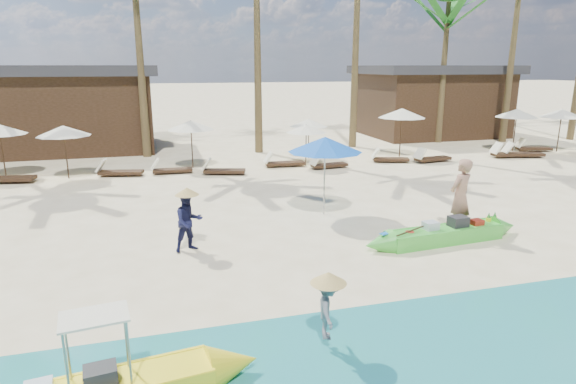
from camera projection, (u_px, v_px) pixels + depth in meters
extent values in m
plane|color=#FBECBA|center=(296.00, 259.00, 10.98)|extent=(240.00, 240.00, 0.00)
cube|color=green|center=(444.00, 235.00, 11.97)|extent=(3.13, 0.88, 0.37)
cube|color=white|center=(444.00, 234.00, 11.97)|extent=(2.69, 0.67, 0.17)
cube|color=#262628|center=(458.00, 223.00, 12.03)|extent=(0.46, 0.37, 0.34)
cube|color=silver|center=(430.00, 227.00, 11.83)|extent=(0.36, 0.32, 0.27)
cube|color=#AA2716|center=(477.00, 224.00, 12.18)|extent=(0.31, 0.27, 0.21)
cylinder|color=#AA2716|center=(410.00, 233.00, 11.66)|extent=(0.21, 0.21, 0.09)
cylinder|color=#262628|center=(403.00, 236.00, 11.49)|extent=(0.20, 0.20, 0.08)
sphere|color=tan|center=(392.00, 235.00, 11.43)|extent=(0.18, 0.18, 0.18)
cylinder|color=yellow|center=(488.00, 221.00, 12.46)|extent=(0.14, 0.14, 0.18)
cylinder|color=yellow|center=(494.00, 220.00, 12.52)|extent=(0.14, 0.14, 0.18)
cube|color=#262628|center=(101.00, 378.00, 6.07)|extent=(0.44, 0.37, 0.30)
cube|color=#F0ECCB|center=(94.00, 317.00, 5.85)|extent=(0.87, 0.65, 0.03)
imported|color=#B0795E|center=(460.00, 197.00, 12.40)|extent=(0.86, 0.73, 1.99)
imported|color=#15183B|center=(189.00, 222.00, 11.31)|extent=(0.83, 0.73, 1.43)
imported|color=gray|center=(328.00, 309.00, 7.35)|extent=(0.51, 0.70, 0.97)
cylinder|color=#99999E|center=(324.00, 177.00, 14.00)|extent=(0.05, 0.05, 2.24)
cone|color=blue|center=(325.00, 144.00, 13.76)|extent=(2.15, 2.15, 0.44)
cylinder|color=#3C2518|center=(2.00, 151.00, 18.96)|extent=(0.05, 0.05, 2.02)
cylinder|color=#3C2518|center=(66.00, 153.00, 18.59)|extent=(0.05, 0.05, 2.01)
cone|color=#F0ECCB|center=(63.00, 131.00, 18.37)|extent=(2.01, 2.01, 0.40)
cube|color=#3C2518|center=(8.00, 179.00, 18.05)|extent=(1.96, 0.88, 0.13)
cube|color=#3C2518|center=(121.00, 172.00, 19.21)|extent=(1.78, 0.88, 0.12)
cube|color=#F0ECCB|center=(101.00, 165.00, 19.08)|extent=(0.48, 0.62, 0.50)
cylinder|color=#3C2518|center=(192.00, 145.00, 20.55)|extent=(0.05, 0.05, 1.99)
cone|color=#F0ECCB|center=(191.00, 125.00, 20.33)|extent=(1.99, 1.99, 0.40)
cube|color=#3C2518|center=(173.00, 170.00, 19.67)|extent=(1.59, 0.55, 0.11)
cube|color=#F0ECCB|center=(155.00, 164.00, 19.43)|extent=(0.37, 0.52, 0.46)
cylinder|color=#3C2518|center=(306.00, 146.00, 20.97)|extent=(0.04, 0.04, 1.77)
cone|color=#F0ECCB|center=(306.00, 128.00, 20.78)|extent=(1.77, 1.77, 0.35)
cube|color=#3C2518|center=(225.00, 171.00, 19.48)|extent=(1.74, 0.97, 0.12)
cube|color=#F0ECCB|center=(206.00, 164.00, 19.41)|extent=(0.50, 0.62, 0.48)
cube|color=#3C2518|center=(285.00, 163.00, 21.01)|extent=(1.70, 0.62, 0.12)
cube|color=#F0ECCB|center=(268.00, 157.00, 20.77)|extent=(0.40, 0.56, 0.49)
cylinder|color=#3C2518|center=(309.00, 139.00, 22.78)|extent=(0.05, 0.05, 1.81)
cone|color=#F0ECCB|center=(309.00, 123.00, 22.58)|extent=(1.81, 1.81, 0.36)
cube|color=#3C2518|center=(329.00, 165.00, 20.68)|extent=(1.62, 0.70, 0.11)
cube|color=#F0ECCB|center=(315.00, 160.00, 20.35)|extent=(0.41, 0.55, 0.46)
cube|color=#3C2518|center=(391.00, 159.00, 21.95)|extent=(1.69, 1.00, 0.11)
cube|color=#F0ECCB|center=(375.00, 153.00, 21.91)|extent=(0.51, 0.61, 0.47)
cylinder|color=#3C2518|center=(401.00, 133.00, 23.12)|extent=(0.06, 0.06, 2.25)
cone|color=#F0ECCB|center=(402.00, 113.00, 22.87)|extent=(2.25, 2.25, 0.45)
cube|color=#3C2518|center=(433.00, 159.00, 22.03)|extent=(1.76, 0.77, 0.12)
cube|color=#F0ECCB|center=(420.00, 153.00, 21.67)|extent=(0.45, 0.60, 0.50)
cylinder|color=#3C2518|center=(515.00, 131.00, 24.63)|extent=(0.05, 0.05, 2.10)
cone|color=#F0ECCB|center=(517.00, 113.00, 24.40)|extent=(2.10, 2.10, 0.42)
cube|color=#3C2518|center=(524.00, 154.00, 23.12)|extent=(1.90, 1.08, 0.13)
cube|color=#F0ECCB|center=(508.00, 147.00, 23.06)|extent=(0.56, 0.68, 0.53)
cube|color=#3C2518|center=(511.00, 154.00, 23.10)|extent=(1.88, 0.83, 0.13)
cube|color=#F0ECCB|center=(496.00, 148.00, 22.91)|extent=(0.48, 0.64, 0.53)
cylinder|color=#3C2518|center=(559.00, 131.00, 24.48)|extent=(0.05, 0.05, 2.11)
cone|color=#F0ECCB|center=(562.00, 113.00, 24.25)|extent=(2.11, 2.11, 0.42)
cube|color=#3C2518|center=(534.00, 148.00, 24.79)|extent=(1.77, 1.00, 0.12)
cube|color=#F0ECCB|center=(520.00, 143.00, 24.72)|extent=(0.52, 0.63, 0.49)
cone|color=brown|center=(139.00, 49.00, 22.14)|extent=(0.40, 0.40, 10.08)
cone|color=brown|center=(257.00, 37.00, 23.17)|extent=(0.40, 0.40, 11.26)
cone|color=brown|center=(357.00, 19.00, 24.65)|extent=(0.40, 0.40, 13.16)
cone|color=brown|center=(443.00, 70.00, 26.81)|extent=(0.40, 0.40, 8.07)
cone|color=brown|center=(513.00, 46.00, 26.66)|extent=(0.40, 0.40, 10.64)
cube|color=#3C2518|center=(51.00, 113.00, 24.75)|extent=(10.00, 6.00, 3.80)
cube|color=#2D2D33|center=(46.00, 70.00, 24.20)|extent=(10.80, 6.60, 0.50)
cube|color=#3C2518|center=(430.00, 105.00, 30.43)|extent=(8.00, 6.00, 3.80)
cube|color=#2D2D33|center=(433.00, 70.00, 29.88)|extent=(8.80, 6.60, 0.50)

